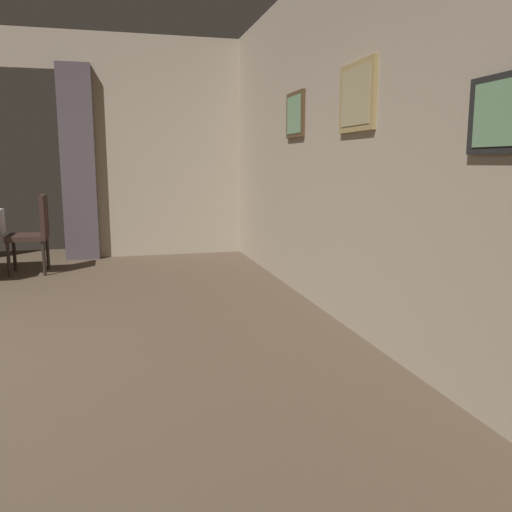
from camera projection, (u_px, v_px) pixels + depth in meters
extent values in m
cube|color=gray|center=(378.00, 134.00, 3.79)|extent=(0.12, 8.40, 3.00)
cube|color=black|center=(508.00, 113.00, 2.43)|extent=(0.03, 0.53, 0.36)
cube|color=#668C66|center=(505.00, 113.00, 2.43)|extent=(0.01, 0.43, 0.30)
cube|color=#997F4C|center=(357.00, 97.00, 3.91)|extent=(0.03, 0.57, 0.50)
cube|color=#998C66|center=(355.00, 97.00, 3.91)|extent=(0.01, 0.47, 0.41)
cube|color=#47331E|center=(295.00, 115.00, 5.25)|extent=(0.03, 0.49, 0.44)
cube|color=#668C66|center=(294.00, 115.00, 5.25)|extent=(0.01, 0.40, 0.36)
cube|color=gray|center=(155.00, 148.00, 7.48)|extent=(2.50, 0.12, 3.00)
cube|color=#4C4247|center=(78.00, 164.00, 7.13)|extent=(0.44, 0.14, 2.58)
cylinder|color=black|center=(9.00, 259.00, 6.14)|extent=(0.04, 0.04, 0.42)
cylinder|color=black|center=(14.00, 254.00, 6.50)|extent=(0.04, 0.04, 0.42)
cylinder|color=black|center=(44.00, 258.00, 6.23)|extent=(0.04, 0.04, 0.42)
cylinder|color=black|center=(48.00, 253.00, 6.59)|extent=(0.04, 0.04, 0.42)
cube|color=black|center=(27.00, 237.00, 6.33)|extent=(0.44, 0.44, 0.06)
cube|color=black|center=(44.00, 215.00, 6.33)|extent=(0.05, 0.42, 0.48)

